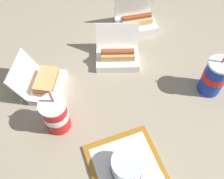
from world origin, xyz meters
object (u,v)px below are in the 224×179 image
object	(u,v)px
clamshell_sandwich_center	(45,84)
soda_cup_corner	(56,115)
soda_cup_right	(215,77)
clamshell_hotdog_back	(136,22)
cake_container	(127,165)
clamshell_hotdog_right	(118,56)

from	to	relation	value
clamshell_sandwich_center	soda_cup_corner	world-z (taller)	soda_cup_corner
soda_cup_right	clamshell_hotdog_back	bearing A→B (deg)	15.49
soda_cup_right	soda_cup_corner	world-z (taller)	soda_cup_right
clamshell_sandwich_center	soda_cup_corner	bearing A→B (deg)	-177.90
clamshell_sandwich_center	soda_cup_right	bearing A→B (deg)	-111.33
cake_container	clamshell_hotdog_right	bearing A→B (deg)	-18.64
clamshell_sandwich_center	clamshell_hotdog_back	world-z (taller)	clamshell_hotdog_back
clamshell_sandwich_center	clamshell_hotdog_back	xyz separation A→B (m)	(0.22, -0.54, -0.00)
soda_cup_corner	clamshell_sandwich_center	bearing A→B (deg)	2.10
cake_container	clamshell_sandwich_center	world-z (taller)	clamshell_sandwich_center
clamshell_sandwich_center	soda_cup_corner	xyz separation A→B (m)	(-0.19, -0.01, 0.04)
cake_container	soda_cup_corner	size ratio (longest dim) A/B	0.53
clamshell_sandwich_center	clamshell_hotdog_right	bearing A→B (deg)	-83.77
clamshell_hotdog_right	soda_cup_corner	world-z (taller)	soda_cup_corner
soda_cup_right	clamshell_hotdog_right	bearing A→B (deg)	46.30
cake_container	clamshell_hotdog_back	bearing A→B (deg)	-27.03
cake_container	soda_cup_corner	world-z (taller)	soda_cup_corner
clamshell_hotdog_right	soda_cup_right	size ratio (longest dim) A/B	1.05
clamshell_hotdog_back	cake_container	bearing A→B (deg)	152.97
cake_container	clamshell_hotdog_back	distance (m)	0.77
clamshell_hotdog_right	soda_cup_right	xyz separation A→B (m)	(-0.30, -0.31, 0.05)
soda_cup_right	soda_cup_corner	xyz separation A→B (m)	(0.07, 0.66, -0.01)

